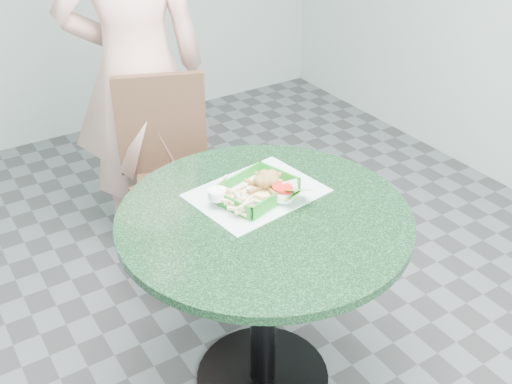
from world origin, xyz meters
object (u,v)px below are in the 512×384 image
cafe_table (264,260)px  diner_person (133,36)px  sauce_ramekin (214,193)px  dining_chair (174,166)px  food_basket (256,198)px  crab_sandwich (267,189)px

cafe_table → diner_person: bearing=87.9°
cafe_table → sauce_ramekin: (-0.10, 0.15, 0.22)m
dining_chair → food_basket: 0.77m
diner_person → crab_sandwich: (0.02, -1.03, -0.25)m
cafe_table → dining_chair: dining_chair is taller
diner_person → sauce_ramekin: (-0.14, -0.95, -0.25)m
food_basket → crab_sandwich: size_ratio=1.85×
dining_chair → sauce_ramekin: (-0.16, -0.67, 0.27)m
crab_sandwich → sauce_ramekin: 0.18m
dining_chair → crab_sandwich: 0.80m
dining_chair → food_basket: size_ratio=3.75×
dining_chair → crab_sandwich: bearing=-68.1°
diner_person → cafe_table: bearing=101.3°
food_basket → diner_person: bearing=89.3°
cafe_table → dining_chair: size_ratio=1.02×
dining_chair → sauce_ramekin: 0.74m
sauce_ramekin → cafe_table: bearing=-56.8°
cafe_table → food_basket: (0.03, 0.09, 0.19)m
dining_chair → cafe_table: bearing=-72.3°
dining_chair → crab_sandwich: size_ratio=6.96×
cafe_table → food_basket: food_basket is taller
food_basket → crab_sandwich: (0.03, -0.02, 0.03)m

